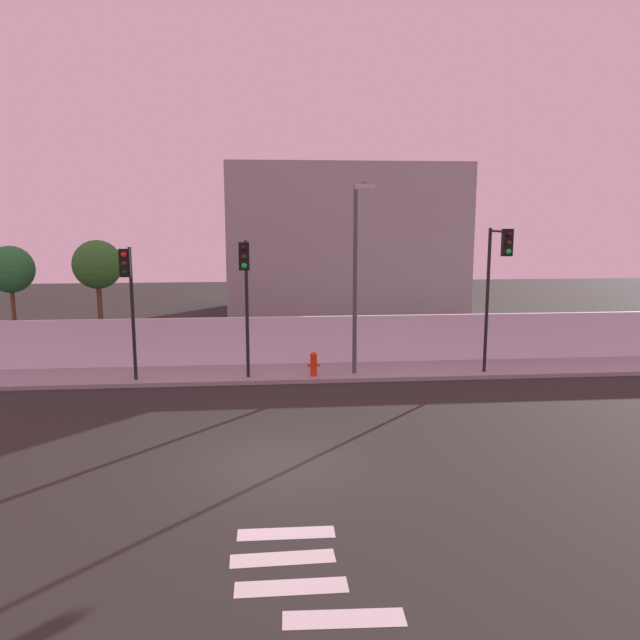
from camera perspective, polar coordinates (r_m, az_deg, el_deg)
name	(u,v)px	position (r m, az deg, el deg)	size (l,w,h in m)	color
ground_plane	(272,465)	(15.21, -4.39, -12.94)	(80.00, 80.00, 0.00)	#272722
sidewalk	(269,374)	(22.97, -4.66, -4.88)	(36.00, 2.40, 0.15)	gray
perimeter_wall	(268,340)	(24.01, -4.72, -1.85)	(36.00, 0.18, 1.80)	silver
crosswalk_marking	(299,572)	(11.17, -1.89, -21.83)	(2.66, 3.04, 0.01)	silver
traffic_light_left	(497,270)	(22.45, 15.78, 4.38)	(0.36, 1.59, 5.17)	black
traffic_light_center	(245,280)	(21.00, -6.77, 3.60)	(0.34, 1.58, 4.77)	black
traffic_light_right	(128,286)	(21.60, -16.97, 3.00)	(0.35, 1.32, 4.56)	black
street_lamp_curbside	(357,263)	(21.75, 3.33, 5.19)	(0.60, 2.34, 6.65)	#4C4C51
fire_hydrant	(314,363)	(22.23, -0.58, -3.92)	(0.44, 0.26, 0.86)	red
roadside_tree_leftmost	(10,270)	(26.98, -26.26, 4.08)	(1.81, 1.81, 4.60)	brown
roadside_tree_midleft	(97,266)	(25.97, -19.52, 4.68)	(1.90, 1.90, 4.81)	brown
low_building_distant	(345,239)	(37.87, 2.29, 7.38)	(13.82, 6.00, 8.62)	#999999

